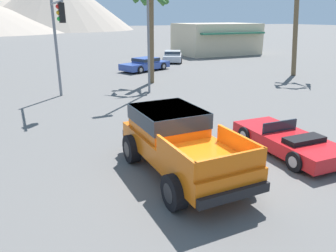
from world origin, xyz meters
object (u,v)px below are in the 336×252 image
red_convertible_car (288,141)px  parked_car_blue (145,64)px  palm_tree_tall (150,8)px  street_lamp_post (148,1)px  orange_pickup_truck (177,138)px  parked_car_silver (173,56)px  traffic_light_main (58,30)px

red_convertible_car → parked_car_blue: bearing=85.2°
palm_tree_tall → parked_car_blue: bearing=72.6°
street_lamp_post → palm_tree_tall: bearing=65.9°
street_lamp_post → red_convertible_car: bearing=-85.7°
red_convertible_car → parked_car_blue: (2.21, 19.14, 0.16)m
parked_car_blue → orange_pickup_truck: bearing=139.1°
orange_pickup_truck → parked_car_blue: (6.31, 18.73, -0.47)m
parked_car_silver → traffic_light_main: size_ratio=0.84×
palm_tree_tall → traffic_light_main: bearing=-155.8°
orange_pickup_truck → palm_tree_tall: palm_tree_tall is taller
parked_car_blue → street_lamp_post: street_lamp_post is taller
parked_car_silver → orange_pickup_truck: bearing=-88.1°
red_convertible_car → parked_car_silver: (6.94, 23.37, 0.18)m
parked_car_silver → street_lamp_post: size_ratio=0.50×
orange_pickup_truck → red_convertible_car: 4.17m
parked_car_blue → street_lamp_post: (-3.02, -8.38, 4.77)m
red_convertible_car → street_lamp_post: street_lamp_post is taller
parked_car_silver → palm_tree_tall: bearing=-96.0°
street_lamp_post → palm_tree_tall: (1.30, 2.90, -0.29)m
parked_car_blue → traffic_light_main: (-8.10, -8.34, 3.24)m
orange_pickup_truck → street_lamp_post: bearing=71.9°
orange_pickup_truck → red_convertible_car: bearing=-6.1°
parked_car_blue → traffic_light_main: traffic_light_main is taller
orange_pickup_truck → parked_car_silver: size_ratio=1.15×
palm_tree_tall → red_convertible_car: bearing=-92.0°
traffic_light_main → street_lamp_post: street_lamp_post is taller
parked_car_silver → street_lamp_post: street_lamp_post is taller
orange_pickup_truck → traffic_light_main: traffic_light_main is taller
parked_car_blue → parked_car_silver: (4.74, 4.24, 0.02)m
red_convertible_car → street_lamp_post: 11.86m
parked_car_blue → traffic_light_main: size_ratio=0.89×
parked_car_blue → red_convertible_car: bearing=151.2°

